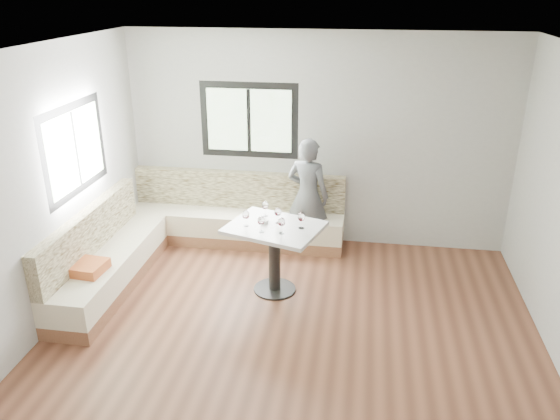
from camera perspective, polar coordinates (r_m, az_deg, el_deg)
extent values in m
cube|color=brown|center=(5.54, 0.99, -14.14)|extent=(5.00, 5.00, 0.01)
cube|color=white|center=(4.46, 1.24, 15.97)|extent=(5.00, 5.00, 0.01)
cube|color=#B7B7B2|center=(7.18, 3.90, 7.14)|extent=(5.00, 0.01, 2.80)
cube|color=#B7B7B2|center=(5.71, -24.59, 0.89)|extent=(0.01, 5.00, 2.80)
cube|color=black|center=(7.24, -3.26, 9.33)|extent=(1.30, 0.02, 1.00)
cube|color=black|center=(6.35, -20.62, 5.98)|extent=(0.02, 1.30, 1.00)
cube|color=#936246|center=(7.55, -4.53, -2.79)|extent=(2.90, 0.55, 0.16)
cube|color=#F5EBCD|center=(7.46, -4.58, -1.23)|extent=(2.90, 0.55, 0.29)
cube|color=beige|center=(7.49, -4.32, 2.17)|extent=(2.90, 0.14, 0.50)
cube|color=#936246|center=(6.76, -17.12, -7.06)|extent=(0.55, 2.25, 0.16)
cube|color=#F5EBCD|center=(6.66, -17.34, -5.38)|extent=(0.55, 2.25, 0.29)
cube|color=beige|center=(6.58, -19.34, -2.14)|extent=(0.14, 2.25, 0.50)
cube|color=#C43D29|center=(6.22, -19.46, -5.69)|extent=(0.39, 0.39, 0.11)
cylinder|color=black|center=(6.44, -0.56, -8.24)|extent=(0.49, 0.49, 0.02)
cylinder|color=black|center=(6.25, -0.57, -5.27)|extent=(0.13, 0.13, 0.78)
cube|color=silver|center=(6.07, -0.59, -1.86)|extent=(1.18, 1.04, 0.04)
imported|color=#525558|center=(7.08, 2.93, 1.51)|extent=(0.64, 0.51, 1.53)
cylinder|color=white|center=(6.13, -1.64, -1.20)|extent=(0.09, 0.09, 0.04)
sphere|color=black|center=(6.13, -1.50, -1.09)|extent=(0.02, 0.02, 0.02)
sphere|color=black|center=(6.13, -1.72, -1.09)|extent=(0.02, 0.02, 0.02)
sphere|color=black|center=(6.11, -1.64, -1.17)|extent=(0.02, 0.02, 0.02)
cylinder|color=white|center=(6.07, -3.56, -1.63)|extent=(0.06, 0.06, 0.01)
cylinder|color=white|center=(6.06, -3.57, -1.27)|extent=(0.01, 0.01, 0.08)
ellipsoid|color=white|center=(6.02, -3.59, -0.51)|extent=(0.08, 0.08, 0.10)
cylinder|color=#40030B|center=(6.03, -3.59, -0.72)|extent=(0.06, 0.06, 0.02)
cylinder|color=white|center=(5.92, -1.96, -2.27)|extent=(0.06, 0.06, 0.01)
cylinder|color=white|center=(5.90, -1.97, -1.90)|extent=(0.01, 0.01, 0.08)
ellipsoid|color=white|center=(5.87, -1.98, -1.12)|extent=(0.08, 0.08, 0.10)
cylinder|color=#40030B|center=(5.88, -1.98, -1.34)|extent=(0.06, 0.06, 0.02)
cylinder|color=white|center=(5.89, 0.16, -2.41)|extent=(0.06, 0.06, 0.01)
cylinder|color=white|center=(5.87, 0.16, -2.04)|extent=(0.01, 0.01, 0.08)
ellipsoid|color=white|center=(5.83, 0.16, -1.26)|extent=(0.08, 0.08, 0.10)
cylinder|color=#40030B|center=(5.84, 0.16, -1.47)|extent=(0.06, 0.06, 0.02)
cylinder|color=white|center=(6.14, -0.22, -1.31)|extent=(0.06, 0.06, 0.01)
cylinder|color=white|center=(6.12, -0.23, -0.96)|extent=(0.01, 0.01, 0.08)
ellipsoid|color=white|center=(6.09, -0.23, -0.20)|extent=(0.08, 0.08, 0.10)
cylinder|color=#40030B|center=(6.10, -0.23, -0.41)|extent=(0.06, 0.06, 0.02)
cylinder|color=white|center=(6.01, 2.23, -1.88)|extent=(0.06, 0.06, 0.01)
cylinder|color=white|center=(5.99, 2.23, -1.52)|extent=(0.01, 0.01, 0.08)
ellipsoid|color=white|center=(5.96, 2.24, -0.75)|extent=(0.08, 0.08, 0.10)
cylinder|color=#40030B|center=(5.97, 2.24, -0.96)|extent=(0.06, 0.06, 0.02)
cylinder|color=white|center=(6.32, -1.55, -0.59)|extent=(0.06, 0.06, 0.01)
cylinder|color=white|center=(6.30, -1.55, -0.24)|extent=(0.01, 0.01, 0.08)
ellipsoid|color=white|center=(6.27, -1.56, 0.50)|extent=(0.08, 0.08, 0.10)
cylinder|color=#40030B|center=(6.28, -1.56, 0.29)|extent=(0.06, 0.06, 0.02)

